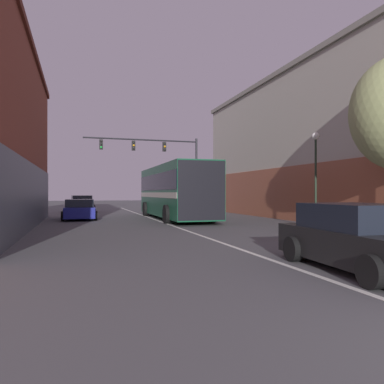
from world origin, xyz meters
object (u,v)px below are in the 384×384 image
at_px(traffic_signal_gantry, 160,155).
at_px(parked_car_left_near, 81,204).
at_px(bus, 175,189).
at_px(street_lamp, 316,169).
at_px(parked_car_left_mid, 79,210).
at_px(hatchback_foreground, 361,239).

bearing_deg(traffic_signal_gantry, parked_car_left_near, 162.99).
distance_m(bus, traffic_signal_gantry, 8.97).
xyz_separation_m(bus, street_lamp, (4.76, -7.85, 0.92)).
distance_m(bus, parked_car_left_near, 11.81).
distance_m(bus, parked_car_left_mid, 5.96).
bearing_deg(parked_car_left_near, traffic_signal_gantry, -110.68).
bearing_deg(parked_car_left_near, parked_car_left_mid, 175.10).
xyz_separation_m(bus, hatchback_foreground, (-0.12, -16.29, -1.18)).
distance_m(parked_car_left_mid, street_lamp, 13.93).
xyz_separation_m(parked_car_left_mid, street_lamp, (10.49, -8.90, 2.17)).
height_order(parked_car_left_mid, street_lamp, street_lamp).
xyz_separation_m(hatchback_foreground, parked_car_left_mid, (-5.61, 17.35, -0.07)).
xyz_separation_m(parked_car_left_mid, traffic_signal_gantry, (6.56, 7.36, 4.23)).
bearing_deg(street_lamp, traffic_signal_gantry, 103.57).
distance_m(hatchback_foreground, parked_car_left_near, 27.20).
bearing_deg(street_lamp, parked_car_left_near, 119.47).
distance_m(hatchback_foreground, street_lamp, 9.98).
bearing_deg(parked_car_left_near, hatchback_foreground, -172.21).
bearing_deg(parked_car_left_mid, hatchback_foreground, -161.69).
bearing_deg(hatchback_foreground, street_lamp, -26.92).
bearing_deg(bus, traffic_signal_gantry, -5.19).
relative_size(hatchback_foreground, parked_car_left_mid, 1.13).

